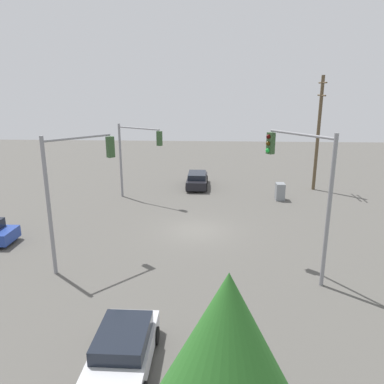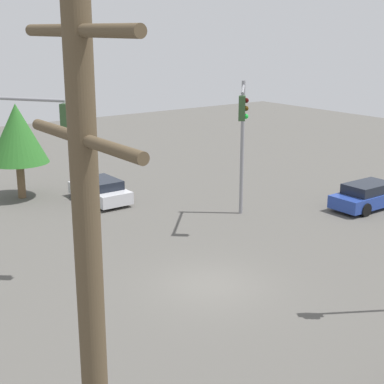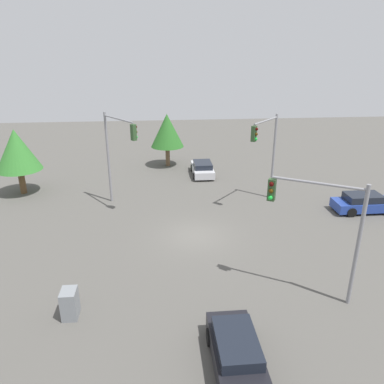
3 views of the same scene
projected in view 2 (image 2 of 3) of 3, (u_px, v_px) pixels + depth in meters
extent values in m
plane|color=#54514C|center=(211.00, 285.00, 21.36)|extent=(80.00, 80.00, 0.00)
cube|color=#233D93|center=(370.00, 198.00, 30.49)|extent=(1.77, 4.53, 0.65)
cube|color=black|center=(368.00, 188.00, 30.20)|extent=(1.55, 2.49, 0.50)
cylinder|color=black|center=(373.00, 193.00, 31.99)|extent=(0.22, 0.68, 0.68)
cylinder|color=black|center=(339.00, 202.00, 30.38)|extent=(0.22, 0.68, 0.68)
cylinder|color=black|center=(366.00, 210.00, 29.08)|extent=(0.22, 0.68, 0.68)
cube|color=silver|center=(100.00, 192.00, 31.58)|extent=(4.08, 1.80, 0.64)
cube|color=black|center=(101.00, 183.00, 31.27)|extent=(2.25, 1.58, 0.46)
cylinder|color=black|center=(75.00, 193.00, 32.12)|extent=(0.63, 0.22, 0.63)
cylinder|color=black|center=(103.00, 188.00, 33.10)|extent=(0.63, 0.22, 0.63)
cylinder|color=black|center=(97.00, 204.00, 30.16)|extent=(0.63, 0.22, 0.63)
cylinder|color=black|center=(126.00, 198.00, 31.14)|extent=(0.63, 0.22, 0.63)
cylinder|color=gray|center=(18.00, 99.00, 20.55)|extent=(3.08, 2.26, 0.12)
cube|color=#2D4C28|center=(66.00, 119.00, 20.17)|extent=(0.44, 0.43, 1.05)
sphere|color=#360503|center=(68.00, 109.00, 20.24)|extent=(0.22, 0.22, 0.22)
sphere|color=#392605|center=(69.00, 118.00, 20.33)|extent=(0.22, 0.22, 0.22)
sphere|color=green|center=(69.00, 128.00, 20.42)|extent=(0.22, 0.22, 0.22)
cylinder|color=gray|center=(242.00, 149.00, 28.78)|extent=(0.18, 0.18, 6.62)
cylinder|color=gray|center=(243.00, 89.00, 26.31)|extent=(2.64, 2.41, 0.12)
cube|color=#2D4C28|center=(242.00, 108.00, 24.82)|extent=(0.44, 0.44, 1.05)
sphere|color=#360503|center=(246.00, 100.00, 24.71)|extent=(0.22, 0.22, 0.22)
sphere|color=#392605|center=(246.00, 108.00, 24.80)|extent=(0.22, 0.22, 0.22)
sphere|color=green|center=(246.00, 116.00, 24.89)|extent=(0.22, 0.22, 0.22)
cylinder|color=brown|center=(77.00, 30.00, 5.34)|extent=(2.20, 0.12, 0.12)
cylinder|color=brown|center=(82.00, 139.00, 5.61)|extent=(2.20, 0.12, 0.12)
cylinder|color=brown|center=(21.00, 180.00, 32.14)|extent=(0.43, 0.43, 1.98)
cone|color=#286623|center=(17.00, 133.00, 31.44)|extent=(3.21, 3.21, 3.20)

